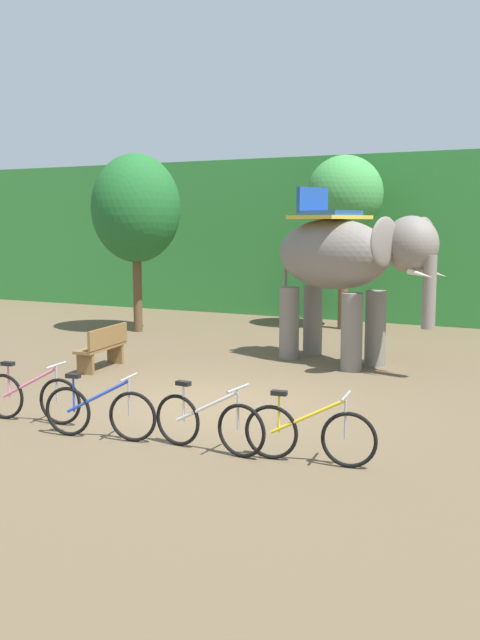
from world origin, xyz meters
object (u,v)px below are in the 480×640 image
Objects in this scene: bike_pink at (31,397)px; bike_blue at (99,412)px; tree_right at (136,209)px; bike_yellow at (309,433)px; elephant at (344,262)px; wooden_bench at (103,346)px; tree_left at (345,195)px; bike_white at (208,423)px.

bike_pink is 1.49m from bike_blue.
tree_right is 12.16m from bike_yellow.
elephant is 5.34m from wooden_bench.
bike_blue is at bearing -58.60° from tree_right.
bike_blue is at bearing -9.43° from bike_pink.
tree_right is at bearing 116.65° from wooden_bench.
tree_right is at bearing -148.62° from tree_left.
elephant reaches higher than bike_pink.
tree_right is 2.88× the size of bike_pink.
elephant is 2.48× the size of bike_blue.
bike_white is 5.96m from wooden_bench.
bike_blue and bike_white have the same top height.
tree_right is 2.89× the size of bike_blue.
tree_right is 10.61m from bike_blue.
bike_yellow is at bearing 6.08° from bike_blue.
bike_yellow is at bearing -31.67° from wooden_bench.
elephant reaches higher than bike_yellow.
bike_yellow is at bearing -75.27° from elephant.
bike_blue and bike_yellow have the same top height.
tree_left is at bearing 31.38° from tree_right.
tree_left is 2.89× the size of bike_blue.
tree_right reaches higher than wooden_bench.
bike_pink is at bearing -95.64° from tree_left.
wooden_bench is (-1.47, 3.75, 0.09)m from bike_pink.
elephant is at bearing 104.73° from bike_yellow.
bike_blue is 4.96m from wooden_bench.
elephant is 2.45× the size of bike_white.
wooden_bench is (-2.94, 3.99, 0.09)m from bike_blue.
tree_right is 6.01m from wooden_bench.
tree_left reaches higher than wooden_bench.
tree_right is 1.17× the size of elephant.
tree_left is (4.96, 3.03, 0.38)m from tree_right.
elephant is 7.26m from bike_pink.
bike_pink is 1.01× the size of bike_blue.
bike_white is at bearing -87.29° from elephant.
tree_left is 12.34m from bike_yellow.
elephant is at bearing -16.68° from tree_right.
elephant is at bearing 66.55° from bike_pink.
bike_blue is 3.02m from bike_yellow.
bike_white is at bearing -174.28° from bike_yellow.
bike_white reaches higher than wooden_bench.
tree_right reaches higher than bike_blue.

